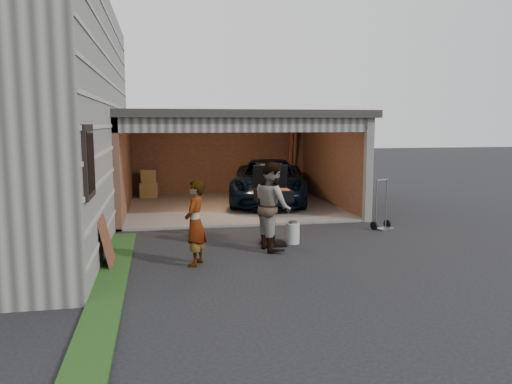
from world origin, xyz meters
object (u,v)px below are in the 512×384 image
(hand_truck, at_px, (382,220))
(man, at_px, (272,206))
(propane_tank, at_px, (293,233))
(woman, at_px, (195,223))
(bbq_grill, at_px, (273,198))
(plywood_panel, at_px, (107,242))
(minivan, at_px, (269,183))

(hand_truck, bearing_deg, man, -176.81)
(man, height_order, propane_tank, man)
(woman, distance_m, bbq_grill, 2.13)
(plywood_panel, bearing_deg, woman, -7.83)
(man, bearing_deg, propane_tank, -62.92)
(woman, relative_size, plywood_panel, 1.71)
(woman, height_order, hand_truck, woman)
(man, bearing_deg, bbq_grill, -23.82)
(minivan, bearing_deg, man, -88.86)
(man, xyz_separation_m, plywood_panel, (-3.20, -0.64, -0.45))
(propane_tank, bearing_deg, minivan, 83.09)
(bbq_grill, xyz_separation_m, propane_tank, (0.44, 0.01, -0.78))
(minivan, height_order, woman, woman)
(plywood_panel, relative_size, hand_truck, 0.74)
(plywood_panel, bearing_deg, man, 11.28)
(propane_tank, relative_size, hand_truck, 0.36)
(hand_truck, bearing_deg, propane_tank, -179.72)
(woman, distance_m, plywood_panel, 1.62)
(bbq_grill, bearing_deg, hand_truck, 18.64)
(man, relative_size, propane_tank, 4.10)
(man, height_order, plywood_panel, man)
(plywood_panel, bearing_deg, bbq_grill, 17.13)
(woman, height_order, plywood_panel, woman)
(woman, relative_size, man, 0.86)
(man, relative_size, plywood_panel, 1.98)
(minivan, relative_size, propane_tank, 11.08)
(minivan, relative_size, man, 2.70)
(minivan, relative_size, woman, 3.13)
(bbq_grill, bearing_deg, man, -104.79)
(man, relative_size, hand_truck, 1.47)
(minivan, xyz_separation_m, hand_truck, (1.89, -4.28, -0.44))
(minivan, height_order, hand_truck, minivan)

